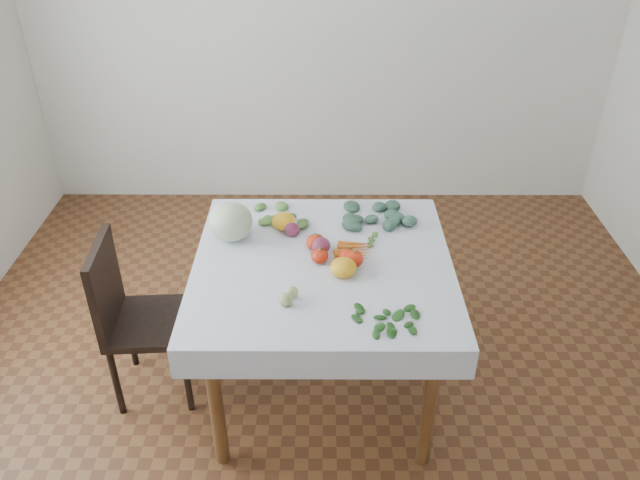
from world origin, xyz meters
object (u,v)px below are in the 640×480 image
object	(u,v)px
table	(323,281)
carrot_bunch	(355,252)
cabbage	(231,221)
heirloom_back	(284,221)
chair	(131,311)

from	to	relation	value
table	carrot_bunch	xyz separation A→B (m)	(0.14, 0.06, 0.12)
cabbage	heirloom_back	xyz separation A→B (m)	(0.24, 0.08, -0.05)
table	heirloom_back	distance (m)	0.36
heirloom_back	carrot_bunch	size ratio (longest dim) A/B	0.56
heirloom_back	cabbage	bearing A→B (deg)	-160.51
table	cabbage	distance (m)	0.50
table	carrot_bunch	distance (m)	0.19
table	cabbage	bearing A→B (deg)	155.32
carrot_bunch	heirloom_back	bearing A→B (deg)	146.19
table	heirloom_back	xyz separation A→B (m)	(-0.18, 0.28, 0.14)
table	cabbage	xyz separation A→B (m)	(-0.42, 0.19, 0.19)
chair	carrot_bunch	distance (m)	1.06
table	chair	distance (m)	0.90
table	heirloom_back	size ratio (longest dim) A/B	8.83
cabbage	heirloom_back	world-z (taller)	cabbage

